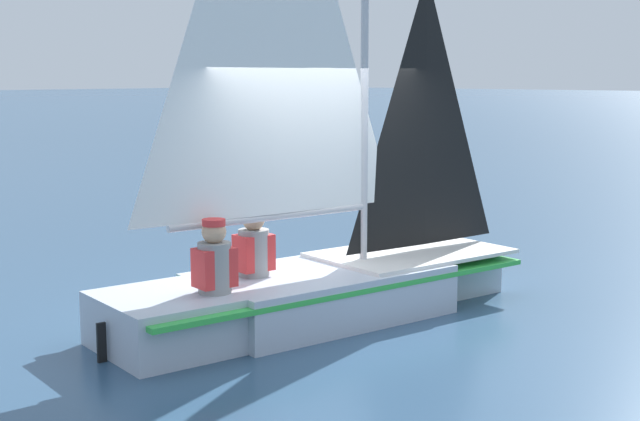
# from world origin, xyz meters

# --- Properties ---
(ground_plane) EXTENTS (260.00, 260.00, 0.00)m
(ground_plane) POSITION_xyz_m (0.00, 0.00, 0.00)
(ground_plane) COLOR #2D4C6B
(sailboat_main) EXTENTS (4.70, 2.20, 5.42)m
(sailboat_main) POSITION_xyz_m (0.05, -0.01, 0.74)
(sailboat_main) COLOR #B2BCCC
(sailboat_main) RESTS_ON ground_plane
(sailor_helm) EXTENTS (0.38, 0.35, 1.16)m
(sailor_helm) POSITION_xyz_m (0.64, -0.28, 0.63)
(sailor_helm) COLOR black
(sailor_helm) RESTS_ON ground_plane
(sailor_crew) EXTENTS (0.38, 0.35, 1.16)m
(sailor_crew) POSITION_xyz_m (1.35, -0.05, 0.63)
(sailor_crew) COLOR black
(sailor_crew) RESTS_ON ground_plane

